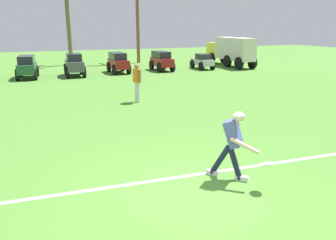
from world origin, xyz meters
TOP-DOWN VIEW (x-y plane):
  - ground_plane at (0.00, 0.00)m, footprint 80.00×80.00m
  - field_line_paint at (0.00, 0.68)m, footprint 20.41×1.54m
  - frisbee_thrower at (1.02, 0.24)m, footprint 0.66×1.00m
  - frisbee_in_flight at (1.34, -0.43)m, footprint 0.31×0.31m
  - teammate_near_sideline at (1.35, 7.78)m, footprint 0.26×0.50m
  - parked_car_slot_b at (-2.86, 16.52)m, footprint 1.33×2.47m
  - parked_car_slot_c at (-0.12, 16.39)m, footprint 1.22×2.38m
  - parked_car_slot_d at (2.80, 16.88)m, footprint 1.14×2.40m
  - parked_car_slot_e at (5.93, 16.86)m, footprint 1.17×2.41m
  - parked_car_slot_f at (9.04, 16.56)m, footprint 1.15×2.23m
  - box_truck at (11.99, 17.45)m, footprint 1.59×5.94m
  - palm_tree_far_left at (0.43, 23.05)m, footprint 3.33×3.02m
  - palm_tree_left_of_centre at (5.94, 22.44)m, footprint 3.26×3.67m

SIDE VIEW (x-z plane):
  - ground_plane at x=0.00m, z-range 0.00..0.00m
  - field_line_paint at x=0.00m, z-range 0.00..0.01m
  - frisbee_in_flight at x=1.34m, z-range 0.49..0.58m
  - parked_car_slot_f at x=9.04m, z-range 0.01..1.11m
  - parked_car_slot_b at x=-2.86m, z-range 0.05..1.39m
  - parked_car_slot_d at x=2.80m, z-range 0.05..1.39m
  - parked_car_slot_e at x=5.93m, z-range 0.05..1.39m
  - parked_car_slot_c at x=-0.12m, z-range 0.04..1.44m
  - frisbee_thrower at x=1.02m, z-range 0.09..1.51m
  - teammate_near_sideline at x=1.35m, z-range 0.16..1.72m
  - box_truck at x=11.99m, z-range 0.13..2.33m
  - palm_tree_far_left at x=0.43m, z-range 0.51..6.95m
  - palm_tree_left_of_centre at x=5.94m, z-range 0.89..7.79m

